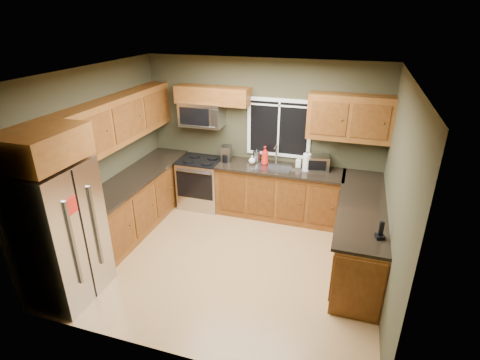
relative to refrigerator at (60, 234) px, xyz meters
The scene contains 29 objects.
floor 2.35m from the refrigerator, 36.78° to the left, with size 4.20×4.20×0.00m, color #9F7546.
ceiling 2.82m from the refrigerator, 36.78° to the left, with size 4.20×4.20×0.00m, color white.
back_wall 3.58m from the refrigerator, 60.71° to the left, with size 4.20×4.20×0.00m, color #363522.
front_wall 1.86m from the refrigerator, 16.04° to the right, with size 4.20×4.20×0.00m, color #363522.
left_wall 1.42m from the refrigerator, 105.52° to the left, with size 3.60×3.60×0.00m, color #363522.
right_wall 4.08m from the refrigerator, 18.71° to the left, with size 3.60×3.60×0.00m, color #363522.
window 3.75m from the refrigerator, 56.52° to the left, with size 1.12×0.03×1.02m.
base_cabinets_left 1.83m from the refrigerator, 91.97° to the left, with size 0.60×2.65×0.90m, color brown.
countertop_left 1.78m from the refrigerator, 91.16° to the left, with size 0.65×2.65×0.04m, color black.
base_cabinets_back 3.56m from the refrigerator, 52.43° to the left, with size 2.17×0.60×0.90m, color brown.
countertop_back 3.51m from the refrigerator, 52.18° to the left, with size 2.17×0.65×0.04m, color black.
base_cabinets_peninsula 4.02m from the refrigerator, 27.50° to the left, with size 0.60×2.52×0.90m.
countertop_peninsula 3.97m from the refrigerator, 27.77° to the left, with size 0.65×2.50×0.04m, color black.
upper_cabinets_left 2.03m from the refrigerator, 96.30° to the left, with size 0.33×2.65×0.72m, color brown.
upper_cabinets_back_left 3.28m from the refrigerator, 73.15° to the left, with size 1.30×0.33×0.30m, color brown.
upper_cabinets_back_right 4.44m from the refrigerator, 42.62° to the left, with size 1.30×0.33×0.72m, color brown.
upper_cabinet_over_fridge 1.13m from the refrigerator, behind, with size 0.72×0.90×0.38m, color brown.
refrigerator is the anchor object (origin of this frame).
range 2.89m from the refrigerator, 76.03° to the left, with size 0.76×0.69×0.94m.
microwave 3.10m from the refrigerator, 76.66° to the left, with size 0.76×0.41×0.42m.
sink 3.46m from the refrigerator, 53.87° to the left, with size 0.60×0.42×0.36m.
toaster_oven 4.01m from the refrigerator, 46.64° to the left, with size 0.43×0.36×0.24m.
coffee_maker 3.06m from the refrigerator, 67.47° to the left, with size 0.19×0.24×0.28m.
kettle 3.40m from the refrigerator, 60.21° to the left, with size 0.17×0.17×0.24m.
paper_towel_roll 3.82m from the refrigerator, 47.15° to the left, with size 0.14×0.14×0.33m.
soap_bottle_a 3.43m from the refrigerator, 57.14° to the left, with size 0.12×0.12×0.32m, color red.
soap_bottle_b 3.81m from the refrigerator, 50.17° to the left, with size 0.08×0.09×0.19m, color white.
soap_bottle_c 3.27m from the refrigerator, 59.85° to the left, with size 0.12×0.12×0.15m, color white.
cordless_phone 3.85m from the refrigerator, 14.92° to the left, with size 0.13×0.13×0.22m.
Camera 1 is at (1.52, -4.36, 3.38)m, focal length 28.00 mm.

